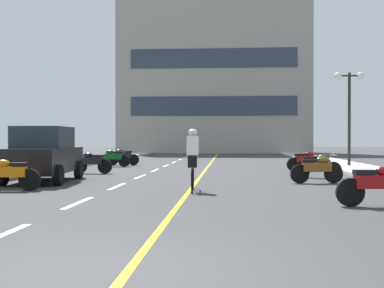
# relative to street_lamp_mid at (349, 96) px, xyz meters

# --- Properties ---
(ground_plane) EXTENTS (140.00, 140.00, 0.00)m
(ground_plane) POSITION_rel_street_lamp_mid_xyz_m (-7.20, 0.33, -3.51)
(ground_plane) COLOR #38383A
(curb_left) EXTENTS (2.40, 72.00, 0.12)m
(curb_left) POSITION_rel_street_lamp_mid_xyz_m (-14.40, 3.33, -3.45)
(curb_left) COLOR #B7B2A8
(curb_left) RESTS_ON ground
(curb_right) EXTENTS (2.40, 72.00, 0.12)m
(curb_right) POSITION_rel_street_lamp_mid_xyz_m (0.00, 3.33, -3.45)
(curb_right) COLOR #B7B2A8
(curb_right) RESTS_ON ground
(lane_dash_1) EXTENTS (0.14, 2.20, 0.01)m
(lane_dash_1) POSITION_rel_street_lamp_mid_xyz_m (-9.20, -14.67, -3.51)
(lane_dash_1) COLOR silver
(lane_dash_1) RESTS_ON ground
(lane_dash_2) EXTENTS (0.14, 2.20, 0.01)m
(lane_dash_2) POSITION_rel_street_lamp_mid_xyz_m (-9.20, -10.67, -3.51)
(lane_dash_2) COLOR silver
(lane_dash_2) RESTS_ON ground
(lane_dash_3) EXTENTS (0.14, 2.20, 0.01)m
(lane_dash_3) POSITION_rel_street_lamp_mid_xyz_m (-9.20, -6.67, -3.51)
(lane_dash_3) COLOR silver
(lane_dash_3) RESTS_ON ground
(lane_dash_4) EXTENTS (0.14, 2.20, 0.01)m
(lane_dash_4) POSITION_rel_street_lamp_mid_xyz_m (-9.20, -2.67, -3.51)
(lane_dash_4) COLOR silver
(lane_dash_4) RESTS_ON ground
(lane_dash_5) EXTENTS (0.14, 2.20, 0.01)m
(lane_dash_5) POSITION_rel_street_lamp_mid_xyz_m (-9.20, 1.33, -3.51)
(lane_dash_5) COLOR silver
(lane_dash_5) RESTS_ON ground
(lane_dash_6) EXTENTS (0.14, 2.20, 0.01)m
(lane_dash_6) POSITION_rel_street_lamp_mid_xyz_m (-9.20, 5.33, -3.51)
(lane_dash_6) COLOR silver
(lane_dash_6) RESTS_ON ground
(lane_dash_7) EXTENTS (0.14, 2.20, 0.01)m
(lane_dash_7) POSITION_rel_street_lamp_mid_xyz_m (-9.20, 9.33, -3.51)
(lane_dash_7) COLOR silver
(lane_dash_7) RESTS_ON ground
(lane_dash_8) EXTENTS (0.14, 2.20, 0.01)m
(lane_dash_8) POSITION_rel_street_lamp_mid_xyz_m (-9.20, 13.33, -3.51)
(lane_dash_8) COLOR silver
(lane_dash_8) RESTS_ON ground
(lane_dash_9) EXTENTS (0.14, 2.20, 0.01)m
(lane_dash_9) POSITION_rel_street_lamp_mid_xyz_m (-9.20, 17.33, -3.51)
(lane_dash_9) COLOR silver
(lane_dash_9) RESTS_ON ground
(lane_dash_10) EXTENTS (0.14, 2.20, 0.01)m
(lane_dash_10) POSITION_rel_street_lamp_mid_xyz_m (-9.20, 21.33, -3.51)
(lane_dash_10) COLOR silver
(lane_dash_10) RESTS_ON ground
(lane_dash_11) EXTENTS (0.14, 2.20, 0.01)m
(lane_dash_11) POSITION_rel_street_lamp_mid_xyz_m (-9.20, 25.33, -3.51)
(lane_dash_11) COLOR silver
(lane_dash_11) RESTS_ON ground
(centre_line_yellow) EXTENTS (0.12, 66.00, 0.01)m
(centre_line_yellow) POSITION_rel_street_lamp_mid_xyz_m (-6.95, 3.33, -3.51)
(centre_line_yellow) COLOR gold
(centre_line_yellow) RESTS_ON ground
(office_building) EXTENTS (19.14, 6.46, 15.37)m
(office_building) POSITION_rel_street_lamp_mid_xyz_m (-7.42, 27.50, 4.17)
(office_building) COLOR #9E998E
(office_building) RESTS_ON ground
(street_lamp_mid) EXTENTS (1.46, 0.36, 4.57)m
(street_lamp_mid) POSITION_rel_street_lamp_mid_xyz_m (0.00, 0.00, 0.00)
(street_lamp_mid) COLOR black
(street_lamp_mid) RESTS_ON curb_right
(parked_car_near) EXTENTS (2.15, 4.31, 1.82)m
(parked_car_near) POSITION_rel_street_lamp_mid_xyz_m (-11.97, -9.22, -2.60)
(parked_car_near) COLOR black
(parked_car_near) RESTS_ON ground
(motorcycle_1) EXTENTS (1.70, 0.60, 0.92)m
(motorcycle_1) POSITION_rel_street_lamp_mid_xyz_m (-2.78, -14.84, -3.04)
(motorcycle_1) COLOR black
(motorcycle_1) RESTS_ON ground
(motorcycle_2) EXTENTS (1.70, 0.60, 0.92)m
(motorcycle_2) POSITION_rel_street_lamp_mid_xyz_m (-11.86, -12.17, -3.04)
(motorcycle_2) COLOR black
(motorcycle_2) RESTS_ON ground
(motorcycle_3) EXTENTS (1.70, 0.60, 0.92)m
(motorcycle_3) POSITION_rel_street_lamp_mid_xyz_m (-3.07, -9.14, -3.04)
(motorcycle_3) COLOR black
(motorcycle_3) RESTS_ON ground
(motorcycle_4) EXTENTS (1.66, 0.72, 0.92)m
(motorcycle_4) POSITION_rel_street_lamp_mid_xyz_m (-2.66, -6.87, -3.04)
(motorcycle_4) COLOR black
(motorcycle_4) RESTS_ON ground
(motorcycle_5) EXTENTS (1.69, 0.62, 0.92)m
(motorcycle_5) POSITION_rel_street_lamp_mid_xyz_m (-11.45, -5.07, -3.04)
(motorcycle_5) COLOR black
(motorcycle_5) RESTS_ON ground
(motorcycle_6) EXTENTS (1.67, 0.69, 0.92)m
(motorcycle_6) POSITION_rel_street_lamp_mid_xyz_m (-2.51, -2.78, -3.04)
(motorcycle_6) COLOR black
(motorcycle_6) RESTS_ON ground
(motorcycle_7) EXTENTS (1.70, 0.60, 0.92)m
(motorcycle_7) POSITION_rel_street_lamp_mid_xyz_m (-11.73, 0.07, -3.04)
(motorcycle_7) COLOR black
(motorcycle_7) RESTS_ON ground
(motorcycle_8) EXTENTS (1.68, 0.64, 0.92)m
(motorcycle_8) POSITION_rel_street_lamp_mid_xyz_m (-11.54, 1.53, -3.04)
(motorcycle_8) COLOR black
(motorcycle_8) RESTS_ON ground
(cyclist_rider) EXTENTS (0.42, 1.77, 1.71)m
(cyclist_rider) POSITION_rel_street_lamp_mid_xyz_m (-6.86, -11.90, -2.62)
(cyclist_rider) COLOR black
(cyclist_rider) RESTS_ON ground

